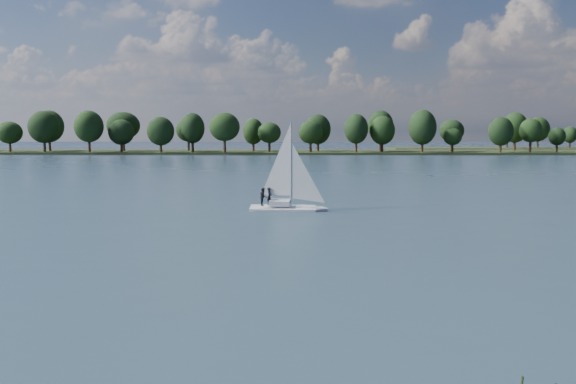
# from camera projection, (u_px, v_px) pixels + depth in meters

# --- Properties ---
(ground) EXTENTS (700.00, 700.00, 0.00)m
(ground) POSITION_uv_depth(u_px,v_px,m) (242.00, 173.00, 122.02)
(ground) COLOR #233342
(ground) RESTS_ON ground
(far_shore) EXTENTS (660.00, 40.00, 1.50)m
(far_shore) POSITION_uv_depth(u_px,v_px,m) (271.00, 153.00, 233.48)
(far_shore) COLOR black
(far_shore) RESTS_ON ground
(sailboat) EXTENTS (7.14, 2.24, 9.30)m
(sailboat) POSITION_uv_depth(u_px,v_px,m) (284.00, 185.00, 64.27)
(sailboat) COLOR silver
(sailboat) RESTS_ON ground
(treeline) EXTENTS (562.37, 74.22, 17.09)m
(treeline) POSITION_uv_depth(u_px,v_px,m) (254.00, 131.00, 229.13)
(treeline) COLOR black
(treeline) RESTS_ON ground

